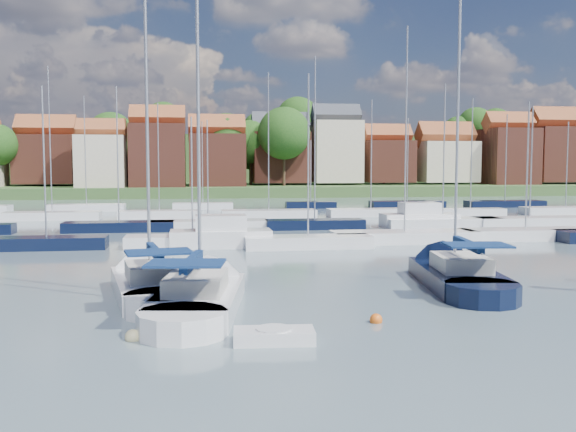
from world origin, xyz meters
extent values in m
plane|color=#45565E|center=(0.00, 40.00, 0.00)|extent=(260.00, 260.00, 0.00)
cube|color=silver|center=(-9.02, 3.60, 0.25)|extent=(4.25, 7.63, 1.20)
cone|color=silver|center=(-9.82, 8.03, 0.25)|extent=(3.58, 3.99, 3.00)
cylinder|color=silver|center=(-8.37, 0.06, 0.25)|extent=(3.49, 3.49, 1.20)
cube|color=#BCB7AE|center=(-8.93, 3.11, 1.20)|extent=(2.61, 3.33, 0.70)
cylinder|color=#B2B2B7|center=(-9.11, 4.09, 7.52)|extent=(0.14, 0.14, 13.35)
cylinder|color=#B2B2B7|center=(-8.75, 2.12, 2.05)|extent=(0.82, 3.96, 0.10)
cube|color=navy|center=(-8.75, 2.12, 2.20)|extent=(0.98, 3.80, 0.35)
cube|color=navy|center=(-8.51, 0.84, 2.35)|extent=(2.84, 2.23, 0.08)
cube|color=silver|center=(-6.99, 0.68, 0.25)|extent=(4.21, 7.89, 1.20)
cone|color=silver|center=(-6.29, 5.32, 0.25)|extent=(3.64, 4.08, 3.13)
cylinder|color=silver|center=(-7.55, -3.04, 0.25)|extent=(3.56, 3.56, 1.20)
cube|color=#BCB7AE|center=(-7.06, 0.16, 1.20)|extent=(2.63, 3.42, 0.70)
cylinder|color=#B2B2B7|center=(-6.91, 1.20, 7.81)|extent=(0.14, 0.14, 13.91)
cylinder|color=#B2B2B7|center=(-7.22, -0.87, 2.05)|extent=(0.72, 4.14, 0.10)
cube|color=navy|center=(-7.22, -0.87, 2.20)|extent=(0.89, 3.97, 0.35)
cube|color=navy|center=(-7.42, -2.21, 2.35)|extent=(2.91, 2.25, 0.08)
cube|color=black|center=(5.27, 4.04, 0.25)|extent=(4.15, 7.94, 1.20)
cone|color=black|center=(5.90, 8.74, 0.25)|extent=(3.63, 4.08, 3.16)
cylinder|color=black|center=(4.76, 0.28, 0.25)|extent=(3.56, 3.56, 1.20)
cube|color=#BCB7AE|center=(5.20, 3.52, 1.20)|extent=(2.62, 3.43, 0.70)
cylinder|color=#B2B2B7|center=(5.34, 4.56, 8.04)|extent=(0.14, 0.14, 14.37)
cylinder|color=#B2B2B7|center=(5.06, 2.47, 2.05)|extent=(0.66, 4.19, 0.10)
cube|color=navy|center=(5.06, 2.47, 2.20)|extent=(0.83, 4.01, 0.35)
cube|color=navy|center=(4.87, 1.11, 2.35)|extent=(2.92, 2.24, 0.08)
cube|color=silver|center=(-4.58, -4.35, 0.19)|extent=(2.71, 1.41, 0.52)
cylinder|color=silver|center=(-4.58, -4.35, 0.33)|extent=(1.22, 1.22, 0.33)
sphere|color=beige|center=(-9.17, -3.37, 0.00)|extent=(0.52, 0.52, 0.52)
sphere|color=#D85914|center=(-9.09, -0.89, 0.00)|extent=(0.50, 0.50, 0.50)
sphere|color=#D85914|center=(-0.54, -2.25, 0.00)|extent=(0.47, 0.47, 0.47)
sphere|color=beige|center=(4.17, 5.43, 0.00)|extent=(0.49, 0.49, 0.49)
cube|color=black|center=(-17.11, 20.54, 0.35)|extent=(8.01, 2.24, 1.00)
cylinder|color=#B2B2B7|center=(-17.11, 20.54, 5.93)|extent=(0.12, 0.12, 10.16)
cube|color=silver|center=(-7.27, 20.20, 0.35)|extent=(9.22, 2.58, 1.00)
cylinder|color=#B2B2B7|center=(-7.27, 20.20, 4.94)|extent=(0.12, 0.12, 8.18)
cube|color=silver|center=(0.63, 18.61, 0.35)|extent=(8.78, 2.46, 1.00)
cylinder|color=#B2B2B7|center=(0.63, 18.61, 6.38)|extent=(0.12, 0.12, 11.06)
cube|color=silver|center=(8.23, 20.67, 0.35)|extent=(10.79, 3.02, 1.00)
cylinder|color=#B2B2B7|center=(8.23, 20.67, 8.29)|extent=(0.12, 0.12, 14.87)
cube|color=silver|center=(17.98, 21.03, 0.35)|extent=(10.13, 2.84, 1.00)
cylinder|color=#B2B2B7|center=(17.98, 21.03, 5.65)|extent=(0.12, 0.12, 9.59)
cube|color=silver|center=(-5.31, 20.00, 0.50)|extent=(7.00, 2.60, 1.40)
cube|color=silver|center=(-5.31, 20.00, 1.60)|extent=(3.50, 2.20, 1.30)
cube|color=black|center=(-13.55, 31.64, 0.35)|extent=(9.30, 2.60, 1.00)
cylinder|color=#B2B2B7|center=(-13.55, 31.64, 6.59)|extent=(0.12, 0.12, 11.48)
cube|color=silver|center=(-5.94, 32.01, 0.35)|extent=(10.40, 2.91, 1.00)
cylinder|color=#B2B2B7|center=(-5.94, 32.01, 5.24)|extent=(0.12, 0.12, 8.77)
cube|color=black|center=(3.48, 31.28, 0.35)|extent=(8.80, 2.46, 1.00)
cylinder|color=#B2B2B7|center=(3.48, 31.28, 8.01)|extent=(0.12, 0.12, 14.33)
cube|color=silver|center=(15.40, 31.16, 0.35)|extent=(10.73, 3.00, 1.00)
cylinder|color=#B2B2B7|center=(15.40, 31.16, 6.92)|extent=(0.12, 0.12, 12.14)
cube|color=silver|center=(23.82, 30.97, 0.35)|extent=(10.48, 2.93, 1.00)
cylinder|color=#B2B2B7|center=(23.82, 30.97, 5.99)|extent=(0.12, 0.12, 10.28)
cube|color=silver|center=(13.46, 32.00, 0.50)|extent=(7.00, 2.60, 1.40)
cube|color=silver|center=(13.46, 32.00, 1.60)|extent=(3.50, 2.20, 1.30)
cube|color=silver|center=(-21.71, 44.21, 0.35)|extent=(9.71, 2.72, 1.00)
cylinder|color=#B2B2B7|center=(-21.71, 44.21, 8.29)|extent=(0.12, 0.12, 14.88)
cube|color=silver|center=(-10.84, 44.51, 0.35)|extent=(8.49, 2.38, 1.00)
cylinder|color=#B2B2B7|center=(-10.84, 44.51, 6.51)|extent=(0.12, 0.12, 11.31)
cube|color=silver|center=(0.79, 43.78, 0.35)|extent=(10.16, 2.85, 1.00)
cylinder|color=#B2B2B7|center=(0.79, 43.78, 8.15)|extent=(0.12, 0.12, 14.59)
cube|color=silver|center=(12.17, 43.90, 0.35)|extent=(9.53, 2.67, 1.00)
cylinder|color=#B2B2B7|center=(12.17, 43.90, 6.81)|extent=(0.12, 0.12, 11.91)
cube|color=silver|center=(23.16, 42.50, 0.35)|extent=(7.62, 2.13, 1.00)
cylinder|color=#B2B2B7|center=(23.16, 42.50, 6.91)|extent=(0.12, 0.12, 12.13)
cube|color=silver|center=(35.22, 43.59, 0.35)|extent=(10.17, 2.85, 1.00)
cylinder|color=#B2B2B7|center=(35.22, 43.59, 5.72)|extent=(0.12, 0.12, 9.73)
cube|color=silver|center=(-20.26, 56.56, 0.35)|extent=(9.24, 2.59, 1.00)
cylinder|color=#B2B2B7|center=(-20.26, 56.56, 7.43)|extent=(0.12, 0.12, 13.17)
cube|color=silver|center=(-6.08, 57.30, 0.35)|extent=(7.57, 2.12, 1.00)
cylinder|color=#B2B2B7|center=(-6.08, 57.30, 5.97)|extent=(0.12, 0.12, 10.24)
cube|color=black|center=(7.88, 57.47, 0.35)|extent=(6.58, 1.84, 1.00)
cylinder|color=#B2B2B7|center=(7.88, 57.47, 4.85)|extent=(0.12, 0.12, 8.01)
cube|color=black|center=(20.94, 57.40, 0.35)|extent=(9.92, 2.78, 1.00)
cylinder|color=#B2B2B7|center=(20.94, 57.40, 6.31)|extent=(0.12, 0.12, 10.92)
cube|color=black|center=(34.28, 56.37, 0.35)|extent=(10.55, 2.95, 1.00)
cylinder|color=#B2B2B7|center=(34.28, 56.37, 6.61)|extent=(0.12, 0.12, 11.51)
cube|color=#3D562B|center=(0.00, 117.00, 0.30)|extent=(200.00, 70.00, 3.00)
cube|color=#3D562B|center=(0.00, 142.00, 5.00)|extent=(200.00, 60.00, 14.00)
cube|color=brown|center=(-33.65, 97.79, 6.56)|extent=(10.37, 9.97, 8.73)
cube|color=brown|center=(-33.65, 97.79, 12.20)|extent=(10.57, 5.13, 5.13)
cube|color=beige|center=(-22.74, 89.00, 6.08)|extent=(8.09, 8.80, 8.96)
cube|color=brown|center=(-22.74, 89.00, 11.55)|extent=(8.25, 4.00, 4.00)
cube|color=brown|center=(-13.35, 89.94, 7.08)|extent=(9.36, 10.17, 10.97)
cube|color=brown|center=(-13.35, 89.94, 13.72)|extent=(9.54, 4.63, 4.63)
cube|color=brown|center=(-3.04, 91.65, 6.31)|extent=(9.90, 8.56, 9.42)
cube|color=brown|center=(-3.04, 91.65, 12.23)|extent=(10.10, 4.90, 4.90)
cube|color=brown|center=(9.10, 96.65, 6.95)|extent=(10.59, 8.93, 9.49)
cube|color=#383A42|center=(9.10, 96.65, 12.99)|extent=(10.80, 5.24, 5.24)
cube|color=beige|center=(19.71, 95.80, 8.02)|extent=(9.01, 8.61, 11.65)
cube|color=#383A42|center=(19.71, 95.80, 14.95)|extent=(9.19, 4.46, 4.46)
cube|color=brown|center=(30.17, 97.00, 6.20)|extent=(9.10, 9.34, 8.00)
cube|color=brown|center=(30.17, 97.00, 11.32)|extent=(9.28, 4.50, 4.50)
cube|color=beige|center=(41.95, 96.59, 6.14)|extent=(10.86, 9.59, 7.88)
cube|color=brown|center=(41.95, 96.59, 11.41)|extent=(11.07, 5.37, 5.37)
cube|color=brown|center=(53.76, 93.92, 7.09)|extent=(9.18, 9.96, 10.97)
cube|color=brown|center=(53.76, 93.92, 13.70)|extent=(9.36, 4.54, 4.54)
cube|color=brown|center=(65.18, 95.21, 7.58)|extent=(11.39, 9.67, 10.76)
cube|color=brown|center=(65.18, 95.21, 14.36)|extent=(11.62, 5.64, 5.64)
cylinder|color=#382619|center=(56.77, 115.51, 8.51)|extent=(0.50, 0.50, 4.47)
sphere|color=#30591C|center=(56.77, 115.51, 14.58)|extent=(8.18, 8.18, 8.18)
cylinder|color=#382619|center=(3.46, 95.93, 3.83)|extent=(0.50, 0.50, 4.46)
sphere|color=#30591C|center=(3.46, 95.93, 9.88)|extent=(8.15, 8.15, 8.15)
cylinder|color=#382619|center=(15.22, 113.68, 8.58)|extent=(0.50, 0.50, 5.15)
sphere|color=#30591C|center=(15.22, 113.68, 15.56)|extent=(9.41, 9.41, 9.41)
cylinder|color=#382619|center=(-13.54, 116.31, 8.68)|extent=(0.50, 0.50, 4.56)
sphere|color=#30591C|center=(-13.54, 116.31, 14.87)|extent=(8.34, 8.34, 8.34)
cylinder|color=#382619|center=(-23.24, 105.25, 4.18)|extent=(0.50, 0.50, 5.15)
sphere|color=#30591C|center=(-23.24, 105.25, 11.17)|extent=(9.42, 9.42, 9.42)
cylinder|color=#382619|center=(-38.67, 107.32, 6.76)|extent=(0.50, 0.50, 3.42)
sphere|color=#30591C|center=(-38.67, 107.32, 11.40)|extent=(6.26, 6.26, 6.26)
cylinder|color=#382619|center=(13.76, 104.71, 3.48)|extent=(0.50, 0.50, 3.77)
sphere|color=#30591C|center=(13.76, 104.71, 8.60)|extent=(6.89, 6.89, 6.89)
cylinder|color=#382619|center=(9.05, 90.94, 4.21)|extent=(0.50, 0.50, 5.21)
sphere|color=#30591C|center=(9.05, 90.94, 11.28)|extent=(9.53, 9.53, 9.53)
cylinder|color=#382619|center=(61.93, 101.62, 3.09)|extent=(0.50, 0.50, 2.97)
sphere|color=#30591C|center=(61.93, 101.62, 7.12)|extent=(5.44, 5.44, 5.44)
cylinder|color=#382619|center=(-1.15, 93.75, 4.02)|extent=(0.50, 0.50, 4.84)
sphere|color=#30591C|center=(-1.15, 93.75, 10.59)|extent=(8.85, 8.85, 8.85)
cylinder|color=#382619|center=(52.68, 115.72, 8.17)|extent=(0.50, 0.50, 3.72)
sphere|color=#30591C|center=(52.68, 115.72, 13.21)|extent=(6.80, 6.80, 6.80)
cylinder|color=#382619|center=(54.05, 94.13, 3.62)|extent=(0.50, 0.50, 4.05)
sphere|color=#30591C|center=(54.05, 94.13, 9.11)|extent=(7.40, 7.40, 7.40)
cylinder|color=#382619|center=(6.84, 113.29, 7.91)|extent=(0.50, 0.50, 3.93)
sphere|color=#30591C|center=(6.84, 113.29, 13.24)|extent=(7.19, 7.19, 7.19)
cylinder|color=#382619|center=(30.65, 100.17, 3.51)|extent=(0.50, 0.50, 3.82)
sphere|color=#30591C|center=(30.65, 100.17, 8.70)|extent=(6.99, 6.99, 6.99)
cylinder|color=#382619|center=(-17.44, 93.12, 3.34)|extent=(0.50, 0.50, 3.48)
sphere|color=#30591C|center=(-17.44, 93.12, 8.07)|extent=(6.37, 6.37, 6.37)
cylinder|color=#382619|center=(57.51, 102.81, 3.09)|extent=(0.50, 0.50, 2.99)
sphere|color=#30591C|center=(57.51, 102.81, 7.14)|extent=(5.46, 5.46, 5.46)
cylinder|color=#382619|center=(3.61, 99.04, 3.22)|extent=(0.50, 0.50, 3.25)
sphere|color=#30591C|center=(3.61, 99.04, 7.63)|extent=(5.94, 5.94, 5.94)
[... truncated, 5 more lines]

